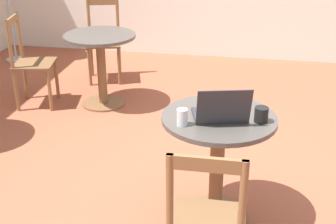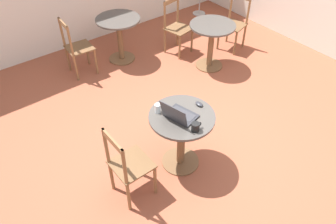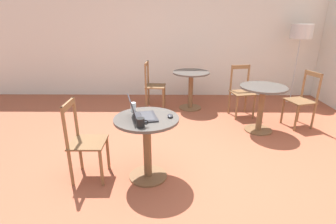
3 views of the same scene
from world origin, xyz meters
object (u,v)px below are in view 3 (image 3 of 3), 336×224
chair_mid_right (302,100)px  drinking_glass (133,107)px  cafe_table_mid (262,99)px  mug (141,123)px  chair_mid_back (241,92)px  chair_far_left (153,86)px  cafe_table_near (147,136)px  laptop (141,114)px  mouse (170,116)px  chair_near_left (84,142)px  floor_lamp (301,34)px  cafe_table_far (191,83)px

chair_mid_right → drinking_glass: size_ratio=9.03×
cafe_table_mid → mug: size_ratio=6.14×
chair_mid_back → chair_far_left: same height
chair_mid_back → drinking_glass: chair_mid_back is taller
cafe_table_near → laptop: (-0.05, -0.01, 0.26)m
laptop → mouse: (0.31, 0.03, -0.03)m
chair_far_left → mug: (0.05, -2.69, 0.34)m
chair_near_left → floor_lamp: bearing=39.0°
chair_mid_back → chair_mid_right: same height
chair_near_left → mouse: size_ratio=9.24×
chair_far_left → mug: chair_far_left is taller
chair_near_left → mug: chair_near_left is taller
chair_mid_back → mouse: size_ratio=9.24×
chair_mid_right → laptop: size_ratio=2.45×
chair_mid_right → cafe_table_mid: bearing=-164.5°
cafe_table_mid → chair_mid_right: chair_mid_right is taller
chair_near_left → drinking_glass: size_ratio=9.03×
chair_mid_right → laptop: bearing=-148.4°
laptop → chair_far_left: bearing=90.7°
laptop → cafe_table_near: bearing=11.1°
chair_far_left → mug: 2.71m
cafe_table_mid → chair_mid_back: size_ratio=0.81×
laptop → floor_lamp: bearing=44.7°
chair_mid_back → laptop: laptop is taller
cafe_table_mid → cafe_table_far: size_ratio=1.00×
laptop → cafe_table_far: bearing=73.5°
cafe_table_mid → chair_far_left: chair_far_left is taller
chair_near_left → mug: 0.79m
cafe_table_mid → mug: (-1.73, -1.57, 0.26)m
mouse → drinking_glass: size_ratio=0.98×
chair_mid_right → chair_far_left: size_ratio=1.00×
mouse → drinking_glass: bearing=156.2°
cafe_table_near → laptop: bearing=-168.9°
cafe_table_far → mug: (-0.69, -2.64, 0.26)m
cafe_table_far → chair_mid_back: (0.91, -0.37, -0.08)m
cafe_table_near → drinking_glass: bearing=129.1°
laptop → drinking_glass: (-0.11, 0.21, 0.00)m
cafe_table_far → chair_near_left: 2.76m
chair_mid_back → mouse: bearing=-123.1°
cafe_table_near → laptop: size_ratio=1.98×
chair_mid_back → floor_lamp: bearing=33.7°
chair_mid_right → chair_near_left: bearing=-154.0°
cafe_table_near → mug: size_ratio=6.14×
chair_far_left → drinking_glass: bearing=-92.1°
mouse → chair_mid_right: bearing=34.6°
chair_near_left → chair_far_left: same height
chair_far_left → cafe_table_mid: bearing=-32.1°
drinking_glass → chair_mid_right: bearing=26.9°
laptop → mouse: bearing=5.3°
chair_far_left → laptop: bearing=-89.3°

